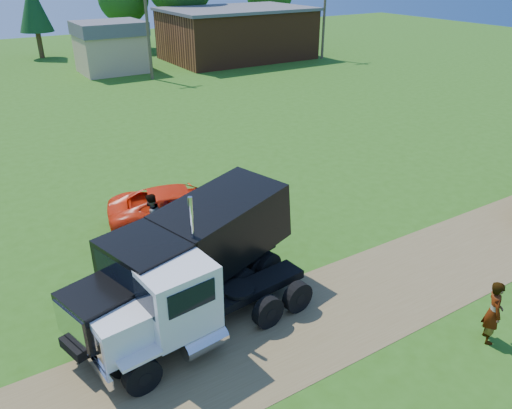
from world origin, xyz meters
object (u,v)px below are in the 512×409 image
black_dump_truck (190,252)px  orange_pickup (182,207)px  white_semi_tractor (175,304)px  spectator_a (493,312)px

black_dump_truck → orange_pickup: size_ratio=1.35×
black_dump_truck → orange_pickup: bearing=53.0°
white_semi_tractor → spectator_a: white_semi_tractor is taller
white_semi_tractor → black_dump_truck: size_ratio=0.89×
white_semi_tractor → spectator_a: bearing=-37.0°
white_semi_tractor → spectator_a: 8.99m
spectator_a → black_dump_truck: bearing=85.9°
orange_pickup → black_dump_truck: bearing=175.3°
black_dump_truck → spectator_a: bearing=-59.4°
black_dump_truck → spectator_a: size_ratio=4.01×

